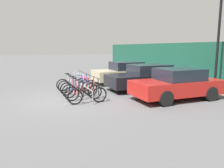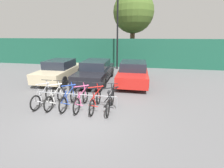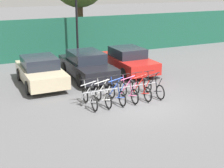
{
  "view_description": "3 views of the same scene",
  "coord_description": "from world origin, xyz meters",
  "px_view_note": "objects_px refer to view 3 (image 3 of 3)",
  "views": [
    {
      "loc": [
        9.6,
        -1.88,
        2.33
      ],
      "look_at": [
        0.75,
        1.72,
        0.72
      ],
      "focal_mm": 35.0,
      "sensor_mm": 36.0,
      "label": 1
    },
    {
      "loc": [
        2.0,
        -5.03,
        3.03
      ],
      "look_at": [
        0.78,
        2.06,
        0.65
      ],
      "focal_mm": 24.0,
      "sensor_mm": 36.0,
      "label": 2
    },
    {
      "loc": [
        -6.29,
        -10.64,
        4.82
      ],
      "look_at": [
        -0.97,
        0.78,
        0.74
      ],
      "focal_mm": 50.0,
      "sensor_mm": 36.0,
      "label": 3
    }
  ],
  "objects_px": {
    "car_beige": "(40,71)",
    "car_black": "(87,65)",
    "bicycle_white": "(103,96)",
    "bicycle_red": "(141,90)",
    "bicycle_silver": "(90,98)",
    "bike_rack": "(122,89)",
    "car_red": "(128,60)",
    "bicycle_black": "(154,88)",
    "bicycle_blue": "(117,94)",
    "bicycle_pink": "(129,92)"
  },
  "relations": [
    {
      "from": "bicycle_white",
      "to": "car_black",
      "type": "bearing_deg",
      "value": 76.14
    },
    {
      "from": "bike_rack",
      "to": "car_red",
      "type": "distance_m",
      "value": 4.46
    },
    {
      "from": "bicycle_blue",
      "to": "bicycle_pink",
      "type": "relative_size",
      "value": 1.0
    },
    {
      "from": "car_beige",
      "to": "car_red",
      "type": "distance_m",
      "value": 4.99
    },
    {
      "from": "bike_rack",
      "to": "bicycle_red",
      "type": "bearing_deg",
      "value": -9.4
    },
    {
      "from": "bike_rack",
      "to": "bicycle_black",
      "type": "xyz_separation_m",
      "value": [
        1.53,
        -0.15,
        -0.11
      ]
    },
    {
      "from": "bicycle_blue",
      "to": "car_beige",
      "type": "relative_size",
      "value": 0.42
    },
    {
      "from": "bike_rack",
      "to": "car_black",
      "type": "xyz_separation_m",
      "value": [
        -0.18,
        3.79,
        0.21
      ]
    },
    {
      "from": "bicycle_blue",
      "to": "car_beige",
      "type": "bearing_deg",
      "value": 120.78
    },
    {
      "from": "bike_rack",
      "to": "bicycle_blue",
      "type": "bearing_deg",
      "value": -154.32
    },
    {
      "from": "car_black",
      "to": "car_red",
      "type": "distance_m",
      "value": 2.48
    },
    {
      "from": "bicycle_white",
      "to": "bicycle_black",
      "type": "distance_m",
      "value": 2.47
    },
    {
      "from": "car_red",
      "to": "bike_rack",
      "type": "bearing_deg",
      "value": -121.18
    },
    {
      "from": "bicycle_red",
      "to": "bicycle_black",
      "type": "relative_size",
      "value": 1.0
    },
    {
      "from": "bicycle_pink",
      "to": "bike_rack",
      "type": "bearing_deg",
      "value": 150.38
    },
    {
      "from": "bicycle_red",
      "to": "car_beige",
      "type": "xyz_separation_m",
      "value": [
        -3.58,
        3.75,
        0.31
      ]
    },
    {
      "from": "bicycle_silver",
      "to": "car_red",
      "type": "xyz_separation_m",
      "value": [
        3.84,
        3.96,
        0.31
      ]
    },
    {
      "from": "bicycle_white",
      "to": "car_beige",
      "type": "bearing_deg",
      "value": 111.98
    },
    {
      "from": "bike_rack",
      "to": "bicycle_blue",
      "type": "xyz_separation_m",
      "value": [
        -0.31,
        -0.15,
        -0.11
      ]
    },
    {
      "from": "bicycle_white",
      "to": "car_beige",
      "type": "xyz_separation_m",
      "value": [
        -1.74,
        3.75,
        0.31
      ]
    },
    {
      "from": "bicycle_silver",
      "to": "bicycle_black",
      "type": "relative_size",
      "value": 1.0
    },
    {
      "from": "bike_rack",
      "to": "bicycle_silver",
      "type": "bearing_deg",
      "value": -174.46
    },
    {
      "from": "car_beige",
      "to": "bicycle_silver",
      "type": "bearing_deg",
      "value": -73.01
    },
    {
      "from": "bike_rack",
      "to": "bicycle_black",
      "type": "bearing_deg",
      "value": -5.54
    },
    {
      "from": "bicycle_silver",
      "to": "bicycle_red",
      "type": "height_order",
      "value": "same"
    },
    {
      "from": "bicycle_red",
      "to": "car_black",
      "type": "distance_m",
      "value": 4.1
    },
    {
      "from": "bicycle_red",
      "to": "car_beige",
      "type": "distance_m",
      "value": 5.19
    },
    {
      "from": "car_beige",
      "to": "car_black",
      "type": "bearing_deg",
      "value": 4.5
    },
    {
      "from": "bike_rack",
      "to": "bicycle_red",
      "type": "height_order",
      "value": "bicycle_red"
    },
    {
      "from": "bicycle_pink",
      "to": "bicycle_red",
      "type": "xyz_separation_m",
      "value": [
        0.63,
        0.0,
        0.0
      ]
    },
    {
      "from": "bicycle_blue",
      "to": "car_black",
      "type": "xyz_separation_m",
      "value": [
        0.13,
        3.94,
        0.31
      ]
    },
    {
      "from": "bicycle_black",
      "to": "car_black",
      "type": "relative_size",
      "value": 0.38
    },
    {
      "from": "bicycle_red",
      "to": "car_red",
      "type": "distance_m",
      "value": 4.21
    },
    {
      "from": "car_beige",
      "to": "car_black",
      "type": "relative_size",
      "value": 0.91
    },
    {
      "from": "bicycle_blue",
      "to": "bicycle_red",
      "type": "distance_m",
      "value": 1.21
    },
    {
      "from": "bicycle_blue",
      "to": "bicycle_silver",
      "type": "bearing_deg",
      "value": 178.47
    },
    {
      "from": "bicycle_black",
      "to": "bike_rack",
      "type": "bearing_deg",
      "value": 172.62
    },
    {
      "from": "bicycle_blue",
      "to": "car_red",
      "type": "xyz_separation_m",
      "value": [
        2.61,
        3.96,
        0.31
      ]
    },
    {
      "from": "bicycle_black",
      "to": "car_black",
      "type": "distance_m",
      "value": 4.31
    },
    {
      "from": "car_red",
      "to": "bicycle_blue",
      "type": "bearing_deg",
      "value": -123.45
    },
    {
      "from": "bicycle_silver",
      "to": "car_black",
      "type": "distance_m",
      "value": 4.18
    },
    {
      "from": "car_red",
      "to": "car_black",
      "type": "bearing_deg",
      "value": -179.67
    },
    {
      "from": "bike_rack",
      "to": "bicycle_blue",
      "type": "relative_size",
      "value": 2.11
    },
    {
      "from": "bicycle_silver",
      "to": "car_red",
      "type": "height_order",
      "value": "car_red"
    },
    {
      "from": "bicycle_black",
      "to": "car_beige",
      "type": "bearing_deg",
      "value": 136.51
    },
    {
      "from": "bicycle_blue",
      "to": "car_black",
      "type": "distance_m",
      "value": 3.96
    },
    {
      "from": "bike_rack",
      "to": "bicycle_red",
      "type": "relative_size",
      "value": 2.11
    },
    {
      "from": "bicycle_pink",
      "to": "car_red",
      "type": "relative_size",
      "value": 0.42
    },
    {
      "from": "bicycle_white",
      "to": "bicycle_red",
      "type": "relative_size",
      "value": 1.0
    },
    {
      "from": "bicycle_white",
      "to": "car_beige",
      "type": "height_order",
      "value": "car_beige"
    }
  ]
}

